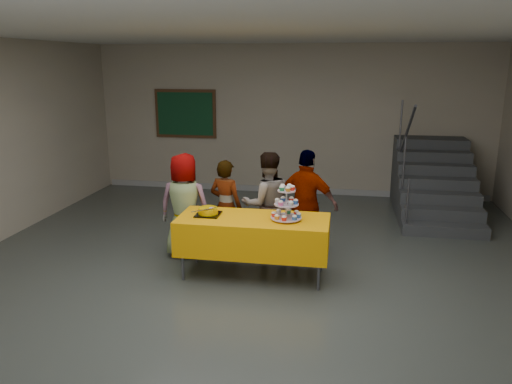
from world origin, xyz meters
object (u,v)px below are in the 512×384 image
(schoolchild_d, at_px, (307,204))
(bake_table, at_px, (253,234))
(cupcake_stand, at_px, (286,206))
(schoolchild_c, at_px, (267,204))
(bear_cake, at_px, (208,210))
(schoolchild_b, at_px, (226,206))
(staircase, at_px, (432,185))
(noticeboard, at_px, (185,114))
(schoolchild_a, at_px, (185,206))

(schoolchild_d, bearing_deg, bake_table, 68.82)
(cupcake_stand, xyz_separation_m, schoolchild_c, (-0.36, 0.79, -0.22))
(bear_cake, xyz_separation_m, schoolchild_b, (0.04, 0.77, -0.16))
(staircase, bearing_deg, bear_cake, -134.10)
(noticeboard, bearing_deg, bake_table, -62.46)
(noticeboard, bearing_deg, staircase, -9.70)
(bear_cake, bearing_deg, schoolchild_a, 133.94)
(noticeboard, bearing_deg, cupcake_stand, -58.32)
(schoolchild_b, distance_m, schoolchild_c, 0.59)
(schoolchild_a, distance_m, schoolchild_d, 1.68)
(bear_cake, relative_size, schoolchild_c, 0.24)
(cupcake_stand, height_order, schoolchild_c, schoolchild_c)
(schoolchild_c, relative_size, schoolchild_d, 0.97)
(bear_cake, distance_m, staircase, 4.71)
(schoolchild_a, relative_size, schoolchild_b, 1.09)
(cupcake_stand, xyz_separation_m, staircase, (2.27, 3.40, -0.46))
(bear_cake, relative_size, noticeboard, 0.28)
(schoolchild_b, distance_m, staircase, 4.15)
(cupcake_stand, height_order, schoolchild_a, schoolchild_a)
(staircase, bearing_deg, bake_table, -128.39)
(bake_table, height_order, schoolchild_d, schoolchild_d)
(bake_table, bearing_deg, schoolchild_b, 124.35)
(schoolchild_c, bearing_deg, cupcake_stand, 92.56)
(schoolchild_d, height_order, staircase, staircase)
(cupcake_stand, distance_m, schoolchild_a, 1.57)
(schoolchild_d, bearing_deg, schoolchild_a, 25.97)
(schoolchild_a, relative_size, noticeboard, 1.12)
(schoolchild_c, bearing_deg, schoolchild_b, -22.71)
(bear_cake, bearing_deg, cupcake_stand, -1.79)
(schoolchild_a, bearing_deg, bake_table, 153.30)
(bake_table, distance_m, schoolchild_c, 0.80)
(staircase, height_order, noticeboard, noticeboard)
(schoolchild_c, height_order, schoolchild_d, schoolchild_d)
(bake_table, relative_size, schoolchild_a, 1.29)
(schoolchild_a, height_order, schoolchild_b, schoolchild_a)
(bake_table, distance_m, schoolchild_b, 0.96)
(bear_cake, relative_size, schoolchild_b, 0.27)
(schoolchild_a, xyz_separation_m, schoolchild_b, (0.52, 0.28, -0.06))
(staircase, bearing_deg, schoolchild_b, -141.08)
(cupcake_stand, distance_m, schoolchild_c, 0.90)
(schoolchild_c, bearing_deg, schoolchild_d, 158.83)
(cupcake_stand, height_order, schoolchild_d, schoolchild_d)
(schoolchild_b, height_order, schoolchild_d, schoolchild_d)
(schoolchild_a, bearing_deg, bear_cake, 132.93)
(schoolchild_d, distance_m, staircase, 3.35)
(bear_cake, xyz_separation_m, schoolchild_d, (1.19, 0.77, -0.07))
(schoolchild_c, xyz_separation_m, staircase, (2.63, 2.61, -0.24))
(cupcake_stand, xyz_separation_m, schoolchild_b, (-0.95, 0.80, -0.28))
(bake_table, xyz_separation_m, noticeboard, (-2.20, 4.23, 1.04))
(schoolchild_b, height_order, schoolchild_c, schoolchild_c)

